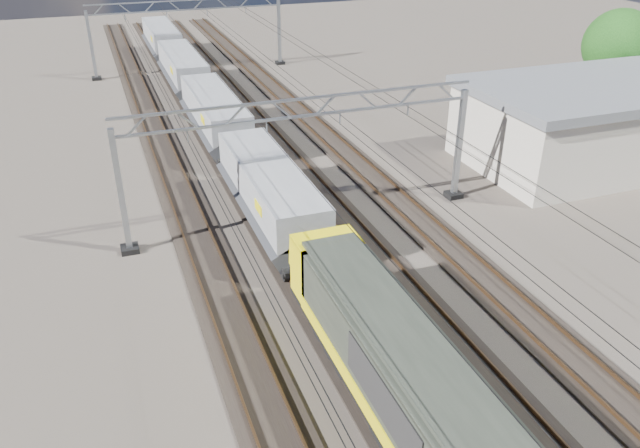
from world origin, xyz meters
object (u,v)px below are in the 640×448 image
object	(u,v)px
hopper_wagon_fourth	(162,39)
hopper_wagon_lead	(270,192)
locomotive	(436,424)
industrial_shed	(604,121)
catenary_gantry_far	(189,33)
catenary_gantry_mid	(304,157)
hopper_wagon_mid	(215,114)
tree_far	(623,48)
hopper_wagon_third	(183,69)

from	to	relation	value
hopper_wagon_fourth	hopper_wagon_lead	bearing A→B (deg)	-90.00
locomotive	industrial_shed	size ratio (longest dim) A/B	1.13
catenary_gantry_far	hopper_wagon_lead	world-z (taller)	catenary_gantry_far
catenary_gantry_mid	catenary_gantry_far	xyz separation A→B (m)	(0.00, 36.00, 0.00)
locomotive	hopper_wagon_mid	size ratio (longest dim) A/B	1.62
catenary_gantry_far	hopper_wagon_fourth	size ratio (longest dim) A/B	1.53
hopper_wagon_lead	hopper_wagon_mid	xyz separation A→B (m)	(0.00, 14.20, 0.00)
locomotive	hopper_wagon_lead	xyz separation A→B (m)	(-0.00, 17.70, -0.09)
industrial_shed	tree_far	xyz separation A→B (m)	(8.32, 7.79, 2.67)
locomotive	hopper_wagon_fourth	size ratio (longest dim) A/B	1.62
catenary_gantry_far	industrial_shed	bearing A→B (deg)	-57.09
hopper_wagon_lead	industrial_shed	world-z (taller)	industrial_shed
catenary_gantry_mid	hopper_wagon_fourth	distance (m)	42.59
hopper_wagon_lead	hopper_wagon_fourth	xyz separation A→B (m)	(0.00, 42.60, 0.00)
catenary_gantry_far	catenary_gantry_mid	bearing A→B (deg)	-90.00
industrial_shed	tree_far	bearing A→B (deg)	43.12
hopper_wagon_mid	tree_far	world-z (taller)	tree_far
hopper_wagon_third	tree_far	bearing A→B (deg)	-29.81
catenary_gantry_mid	industrial_shed	world-z (taller)	catenary_gantry_mid
hopper_wagon_mid	hopper_wagon_fourth	bearing A→B (deg)	90.00
locomotive	hopper_wagon_third	world-z (taller)	locomotive
hopper_wagon_lead	tree_far	size ratio (longest dim) A/B	1.54
locomotive	catenary_gantry_mid	bearing A→B (deg)	83.59
catenary_gantry_far	hopper_wagon_third	size ratio (longest dim) A/B	1.53
hopper_wagon_fourth	industrial_shed	xyz separation A→B (m)	(24.00, -40.51, 0.49)
catenary_gantry_far	locomotive	distance (m)	53.85
hopper_wagon_fourth	tree_far	distance (m)	46.10
hopper_wagon_third	hopper_wagon_fourth	distance (m)	14.20
locomotive	industrial_shed	bearing A→B (deg)	39.51
industrial_shed	hopper_wagon_lead	bearing A→B (deg)	-175.01
catenary_gantry_mid	hopper_wagon_fourth	xyz separation A→B (m)	(-2.00, 42.51, -1.67)
catenary_gantry_mid	catenary_gantry_far	world-z (taller)	same
locomotive	industrial_shed	distance (m)	31.11
hopper_wagon_fourth	tree_far	bearing A→B (deg)	-45.35
hopper_wagon_lead	hopper_wagon_third	xyz separation A→B (m)	(0.00, 28.40, 0.00)
catenary_gantry_mid	tree_far	distance (m)	31.89
hopper_wagon_lead	hopper_wagon_mid	size ratio (longest dim) A/B	1.00
hopper_wagon_fourth	hopper_wagon_third	bearing A→B (deg)	-90.00
hopper_wagon_lead	hopper_wagon_third	bearing A→B (deg)	90.00
catenary_gantry_mid	hopper_wagon_fourth	bearing A→B (deg)	92.69
catenary_gantry_mid	hopper_wagon_mid	xyz separation A→B (m)	(-2.00, 14.11, -1.67)
hopper_wagon_third	hopper_wagon_fourth	world-z (taller)	same
hopper_wagon_fourth	industrial_shed	distance (m)	47.09
hopper_wagon_third	industrial_shed	bearing A→B (deg)	-47.62
catenary_gantry_mid	locomotive	xyz separation A→B (m)	(-2.00, -17.79, -1.58)
hopper_wagon_lead	hopper_wagon_third	distance (m)	28.40
hopper_wagon_fourth	locomotive	bearing A→B (deg)	-90.00
hopper_wagon_lead	industrial_shed	xyz separation A→B (m)	(24.00, 2.09, 0.49)
hopper_wagon_lead	hopper_wagon_mid	world-z (taller)	same
industrial_shed	locomotive	bearing A→B (deg)	-140.49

